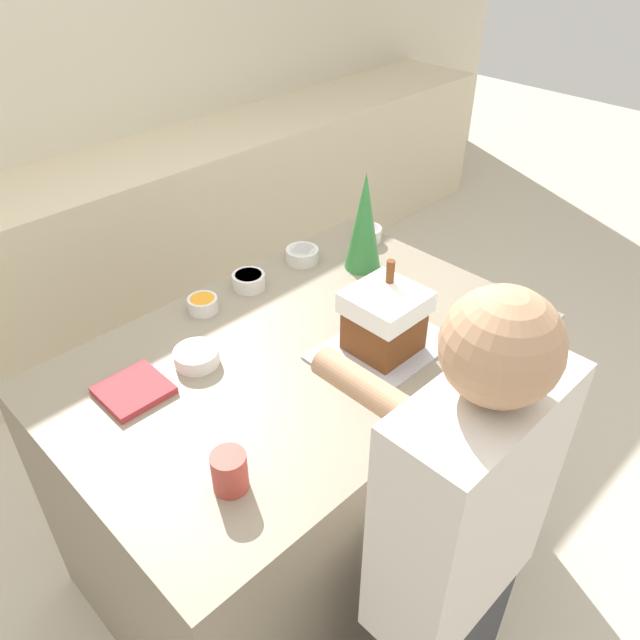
% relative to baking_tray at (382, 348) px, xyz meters
% --- Properties ---
extents(ground_plane, '(12.00, 12.00, 0.00)m').
position_rel_baking_tray_xyz_m(ground_plane, '(-0.17, 0.17, -0.92)').
color(ground_plane, beige).
extents(back_cabinet_block, '(6.00, 0.60, 0.89)m').
position_rel_baking_tray_xyz_m(back_cabinet_block, '(-0.17, 1.87, -0.47)').
color(back_cabinet_block, beige).
rests_on(back_cabinet_block, ground_plane).
extents(kitchen_island, '(1.43, 0.93, 0.91)m').
position_rel_baking_tray_xyz_m(kitchen_island, '(-0.17, 0.17, -0.46)').
color(kitchen_island, gray).
rests_on(kitchen_island, ground_plane).
extents(baking_tray, '(0.39, 0.28, 0.01)m').
position_rel_baking_tray_xyz_m(baking_tray, '(0.00, 0.00, 0.00)').
color(baking_tray, '#B2B2BC').
rests_on(baking_tray, kitchen_island).
extents(gingerbread_house, '(0.20, 0.20, 0.26)m').
position_rel_baking_tray_xyz_m(gingerbread_house, '(0.00, 0.00, 0.11)').
color(gingerbread_house, brown).
rests_on(gingerbread_house, baking_tray).
extents(decorative_tree, '(0.13, 0.13, 0.35)m').
position_rel_baking_tray_xyz_m(decorative_tree, '(0.31, 0.36, 0.17)').
color(decorative_tree, '#33843D').
rests_on(decorative_tree, kitchen_island).
extents(candy_bowl_front_corner, '(0.09, 0.09, 0.05)m').
position_rel_baking_tray_xyz_m(candy_bowl_front_corner, '(-0.25, 0.53, 0.02)').
color(candy_bowl_front_corner, silver).
rests_on(candy_bowl_front_corner, kitchen_island).
extents(candy_bowl_beside_tree, '(0.12, 0.12, 0.05)m').
position_rel_baking_tray_xyz_m(candy_bowl_beside_tree, '(0.18, 0.53, 0.02)').
color(candy_bowl_beside_tree, silver).
rests_on(candy_bowl_beside_tree, kitchen_island).
extents(candy_bowl_far_left, '(0.11, 0.11, 0.05)m').
position_rel_baking_tray_xyz_m(candy_bowl_far_left, '(-0.06, 0.53, 0.02)').
color(candy_bowl_far_left, silver).
rests_on(candy_bowl_far_left, kitchen_island).
extents(candy_bowl_near_tray_right, '(0.13, 0.13, 0.04)m').
position_rel_baking_tray_xyz_m(candy_bowl_near_tray_right, '(-0.42, 0.33, 0.02)').
color(candy_bowl_near_tray_right, white).
rests_on(candy_bowl_near_tray_right, kitchen_island).
extents(candy_bowl_near_tray_left, '(0.11, 0.11, 0.05)m').
position_rel_baking_tray_xyz_m(candy_bowl_near_tray_left, '(0.46, 0.47, 0.03)').
color(candy_bowl_near_tray_left, white).
rests_on(candy_bowl_near_tray_left, kitchen_island).
extents(cookbook, '(0.17, 0.17, 0.02)m').
position_rel_baking_tray_xyz_m(cookbook, '(-0.62, 0.35, 0.01)').
color(cookbook, '#B23338').
rests_on(cookbook, kitchen_island).
extents(mug, '(0.08, 0.08, 0.10)m').
position_rel_baking_tray_xyz_m(mug, '(-0.62, -0.08, 0.05)').
color(mug, '#B24238').
rests_on(mug, kitchen_island).
extents(person, '(0.40, 0.51, 1.54)m').
position_rel_baking_tray_xyz_m(person, '(-0.38, -0.53, -0.12)').
color(person, '#333338').
rests_on(person, ground_plane).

